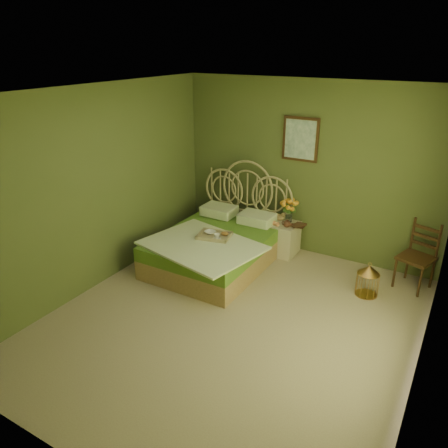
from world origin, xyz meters
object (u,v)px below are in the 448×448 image
Objects in this scene: bed at (218,244)px; chair at (418,251)px; birdcage at (368,281)px; nightstand at (283,232)px.

bed is 2.37× the size of chair.
bed is at bearing -145.62° from chair.
birdcage is (2.14, 0.20, -0.09)m from bed.
nightstand is 1.02× the size of chair.
bed reaches higher than nightstand.
nightstand is at bearing 157.41° from birdcage.
chair is (2.62, 0.78, 0.21)m from bed.
nightstand is 2.18× the size of birdcage.
nightstand is 1.56m from birdcage.
chair is at bearing -0.62° from nightstand.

